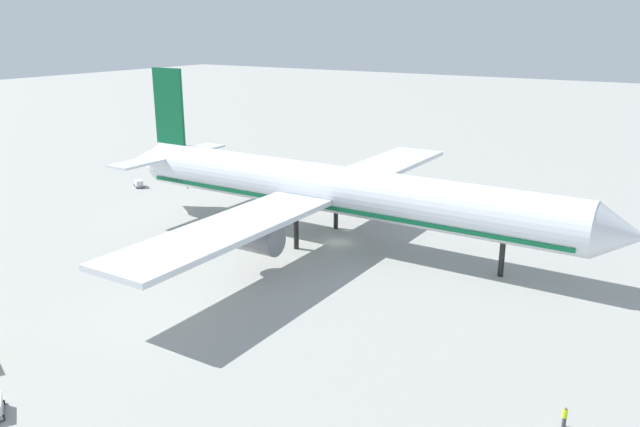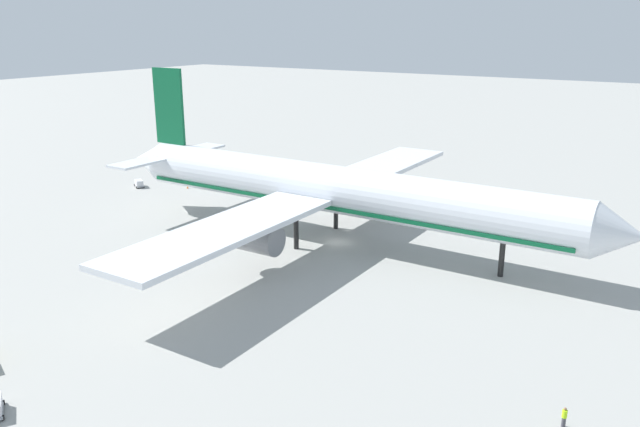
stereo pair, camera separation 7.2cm
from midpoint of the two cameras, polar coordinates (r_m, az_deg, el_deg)
name	(u,v)px [view 2 (the right image)]	position (r m, az deg, el deg)	size (l,w,h in m)	color
ground_plane	(337,242)	(90.22, 1.56, -2.61)	(600.00, 600.00, 0.00)	#9E9E99
airliner	(329,190)	(88.56, 0.86, 2.17)	(79.73, 73.76, 23.33)	silver
baggage_cart_0	(313,167)	(136.09, -0.66, 4.21)	(2.48, 2.81, 0.40)	gray
baggage_cart_2	(139,183)	(125.43, -16.11, 2.67)	(3.42, 2.74, 1.35)	gray
ground_worker_2	(564,417)	(54.44, 21.34, -16.85)	(0.53, 0.53, 1.72)	#3F3F47
traffic_cone_0	(188,187)	(122.17, -11.93, 2.37)	(0.36, 0.36, 0.55)	orange
traffic_cone_1	(296,171)	(132.46, -2.20, 3.85)	(0.36, 0.36, 0.55)	orange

